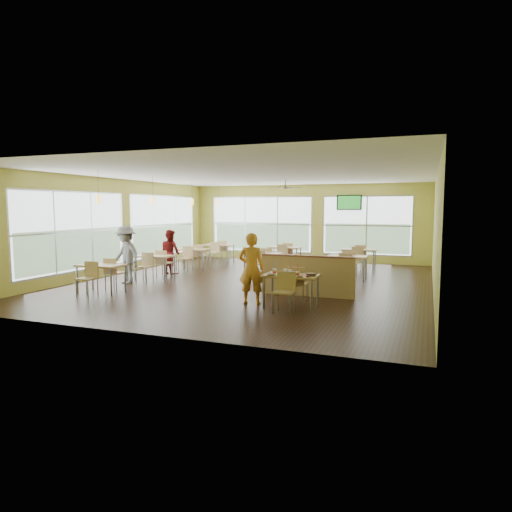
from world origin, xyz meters
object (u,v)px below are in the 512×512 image
at_px(half_wall_divider, 307,276).
at_px(food_basket, 311,274).
at_px(man_plaid, 251,269).
at_px(main_table, 291,280).

height_order(half_wall_divider, food_basket, half_wall_divider).
bearing_deg(half_wall_divider, man_plaid, -124.64).
height_order(main_table, man_plaid, man_plaid).
relative_size(half_wall_divider, food_basket, 9.56).
bearing_deg(main_table, half_wall_divider, 90.00).
bearing_deg(man_plaid, half_wall_divider, -135.46).
distance_m(main_table, man_plaid, 0.99).
xyz_separation_m(man_plaid, food_basket, (1.43, -0.06, -0.05)).
bearing_deg(food_basket, main_table, 177.54).
distance_m(half_wall_divider, food_basket, 1.56).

